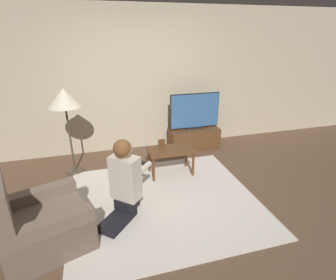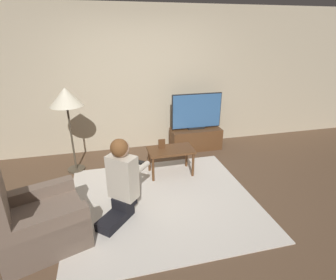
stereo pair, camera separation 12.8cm
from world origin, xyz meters
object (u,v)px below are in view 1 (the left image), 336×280
person_kneeling (124,180)px  armchair (40,225)px  coffee_table (171,153)px  floor_lamp (64,101)px  tv (195,111)px

person_kneeling → armchair: bearing=57.8°
coffee_table → floor_lamp: bearing=161.4°
coffee_table → tv: bearing=50.4°
floor_lamp → armchair: bearing=-98.5°
tv → armchair: 3.22m
armchair → tv: bearing=-69.5°
floor_lamp → tv: bearing=9.5°
tv → floor_lamp: (-2.23, -0.37, 0.44)m
floor_lamp → person_kneeling: bearing=-63.7°
tv → coffee_table: tv is taller
tv → coffee_table: size_ratio=1.35×
tv → armchair: (-2.47, -2.01, -0.47)m
floor_lamp → armchair: (-0.24, -1.64, -0.91)m
floor_lamp → armchair: size_ratio=1.33×
coffee_table → person_kneeling: person_kneeling is taller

